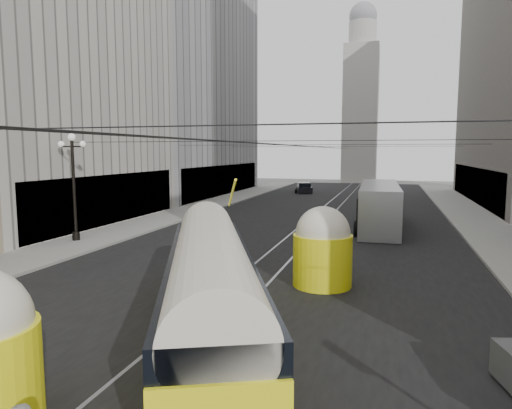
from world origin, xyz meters
The scene contains 13 objects.
road centered at (0.00, 32.50, 0.00)m, with size 20.00×85.00×0.02m, color black.
sidewalk_left centered at (-12.00, 36.00, 0.07)m, with size 4.00×72.00×0.15m, color gray.
sidewalk_right centered at (12.00, 36.00, 0.07)m, with size 4.00×72.00×0.15m, color gray.
rail_left centered at (-0.75, 32.50, 0.00)m, with size 0.12×85.00×0.04m, color gray.
rail_right centered at (0.75, 32.50, 0.00)m, with size 0.12×85.00×0.04m, color gray.
building_left_far centered at (-19.99, 48.00, 14.31)m, with size 12.60×28.60×28.60m.
distant_tower centered at (0.00, 80.00, 14.97)m, with size 6.00×6.00×31.36m.
lamppost_left_mid centered at (-12.60, 18.00, 3.74)m, with size 1.86×0.44×6.37m.
catenary centered at (0.12, 31.49, 5.88)m, with size 25.00×72.00×0.23m.
streetcar centered at (0.39, 7.45, 1.62)m, with size 7.46×14.09×3.32m.
city_bus centered at (4.77, 28.84, 1.71)m, with size 2.95×12.36×3.12m.
sedan_white_far centered at (4.29, 47.99, 0.60)m, with size 2.78×4.49×1.32m.
sedan_dark_far centered at (-5.48, 54.90, 0.61)m, with size 2.87×4.61×1.36m.
Camera 1 is at (5.46, -4.90, 5.47)m, focal length 32.00 mm.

